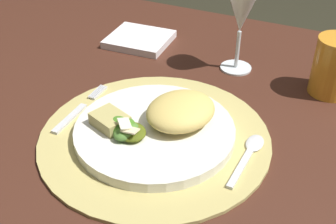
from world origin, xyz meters
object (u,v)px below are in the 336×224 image
Objects in this scene: dinner_plate at (155,131)px; fork at (78,110)px; spoon at (250,151)px; napkin at (139,39)px; wine_glass at (242,11)px; amber_tumbler at (334,66)px; dining_table at (179,164)px.

fork is (-0.15, 0.00, -0.01)m from dinner_plate.
spoon is (0.30, 0.02, 0.00)m from fork.
wine_glass reaches higher than napkin.
fork is 0.35m from wine_glass.
napkin is at bearing 174.70° from wine_glass.
amber_tumbler is (0.23, 0.26, 0.04)m from dinner_plate.
fork is 1.43× the size of amber_tumbler.
dining_table is 11.09× the size of napkin.
dinner_plate is 1.92× the size of napkin.
dinner_plate is 0.35m from napkin.
amber_tumbler reaches higher than fork.
amber_tumbler is at bearing -4.47° from napkin.
dining_table is 0.17m from dinner_plate.
napkin is at bearing 122.33° from dinner_plate.
napkin is 0.42m from amber_tumbler.
dining_table is 0.31m from napkin.
fork is 0.89× the size of wine_glass.
spoon is at bearing 9.68° from dinner_plate.
wine_glass reaches higher than dining_table.
dinner_plate is 1.64× the size of fork.
spoon is 0.75× the size of wine_glass.
dinner_plate is (-0.01, -0.09, 0.14)m from dining_table.
amber_tumbler is (0.42, -0.03, 0.05)m from napkin.
amber_tumbler is (0.08, 0.24, 0.05)m from spoon.
napkin is 0.26m from wine_glass.
wine_glass is at bearing 176.58° from amber_tumbler.
dining_table is 0.34m from amber_tumbler.
napkin is at bearing 97.41° from fork.
fork is 0.46m from amber_tumbler.
napkin is (-0.04, 0.29, -0.00)m from fork.
dinner_plate is 0.30m from wine_glass.
amber_tumbler is (0.23, 0.18, 0.18)m from dining_table.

